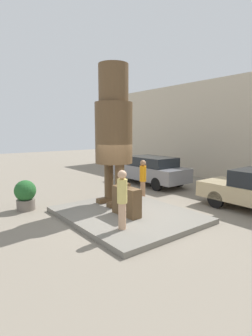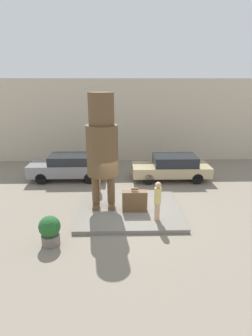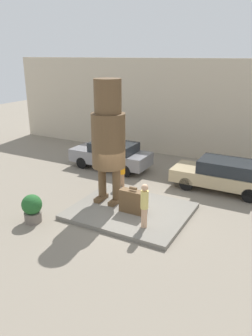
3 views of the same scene
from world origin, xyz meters
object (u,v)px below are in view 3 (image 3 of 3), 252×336
statue_figure (108,133)px  giant_suitcase (133,201)px  planter_pot (32,208)px  parked_car_grey (111,154)px  worker_hivis (122,170)px  parked_car_tan (223,174)px  tourist (144,204)px

statue_figure → giant_suitcase: bearing=-19.8°
statue_figure → planter_pot: size_ratio=4.57×
parked_car_grey → worker_hivis: bearing=130.9°
planter_pot → worker_hivis: (1.45, 4.68, 0.34)m
statue_figure → planter_pot: statue_figure is taller
parked_car_grey → parked_car_tan: size_ratio=0.98×
statue_figure → worker_hivis: statue_figure is taller
statue_figure → parked_car_grey: bearing=120.0°
tourist → giant_suitcase: bearing=136.3°
statue_figure → tourist: bearing=-30.6°
statue_figure → parked_car_tan: bearing=44.7°
giant_suitcase → parked_car_tan: bearing=60.2°
planter_pot → worker_hivis: 4.91m
tourist → planter_pot: 4.47m
statue_figure → worker_hivis: size_ratio=3.05×
giant_suitcase → parked_car_grey: 6.09m
parked_car_grey → parked_car_tan: 6.44m
giant_suitcase → parked_car_grey: (-3.86, 4.70, 0.19)m
worker_hivis → statue_figure: bearing=-78.2°
parked_car_grey → statue_figure: bearing=120.0°
statue_figure → parked_car_grey: size_ratio=1.13×
worker_hivis → tourist: bearing=-49.7°
parked_car_grey → planter_pot: bearing=94.7°
giant_suitcase → worker_hivis: 3.01m
parked_car_tan → worker_hivis: (-4.41, -2.14, 0.12)m
giant_suitcase → planter_pot: (-3.28, -2.32, -0.05)m
parked_car_tan → planter_pot: 9.00m
tourist → parked_car_grey: bearing=130.5°
parked_car_grey → tourist: bearing=130.5°
giant_suitcase → tourist: bearing=-43.7°
statue_figure → planter_pot: bearing=-122.9°
statue_figure → parked_car_grey: (-2.41, 4.18, -2.40)m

